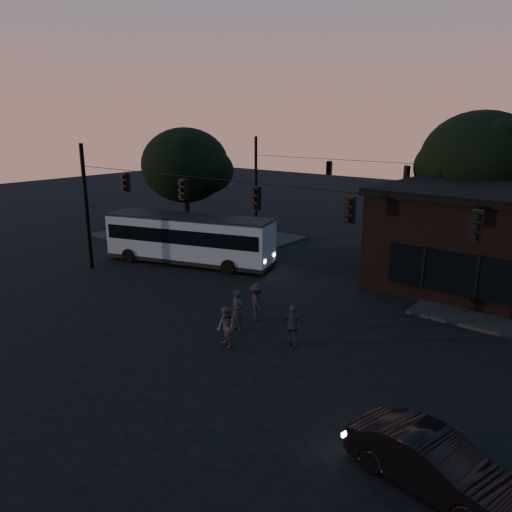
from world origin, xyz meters
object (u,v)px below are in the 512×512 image
Objects in this scene: pedestrian_d at (257,302)px; car at (433,463)px; pedestrian_b at (226,328)px; pedestrian_c at (293,326)px; pedestrian_a at (237,311)px; bus at (189,237)px.

car is at bearing -171.10° from pedestrian_d.
pedestrian_b is 0.96× the size of pedestrian_d.
pedestrian_b is at bearing 15.37° from pedestrian_c.
pedestrian_a reaches higher than pedestrian_c.
car is 2.61× the size of pedestrian_b.
bus is at bearing 165.10° from pedestrian_b.
car is 2.52× the size of pedestrian_c.
pedestrian_b is (-9.28, 2.68, 0.12)m from car.
bus reaches higher than pedestrian_a.
pedestrian_c is (11.94, -5.73, -0.85)m from bus.
bus reaches higher than pedestrian_b.
bus is 2.56× the size of car.
pedestrian_a is at bearing -20.39° from pedestrian_c.
pedestrian_b is at bearing 143.29° from pedestrian_d.
bus is 6.69× the size of pedestrian_b.
pedestrian_b is at bearing -56.58° from pedestrian_a.
pedestrian_d is (-2.79, 1.19, 0.01)m from pedestrian_c.
pedestrian_b is 0.97× the size of pedestrian_c.
pedestrian_c is at bearing 13.90° from pedestrian_a.
bus is 6.42× the size of pedestrian_d.
pedestrian_a is 1.10× the size of pedestrian_b.
pedestrian_a is (-10.00, 4.17, 0.20)m from car.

